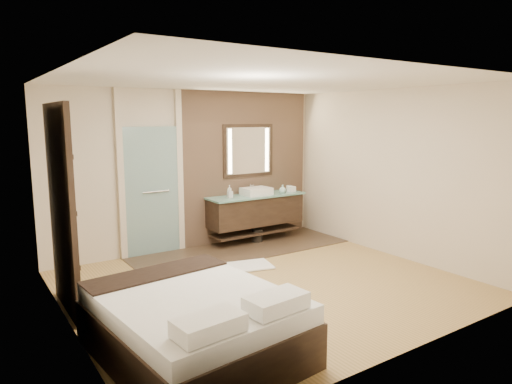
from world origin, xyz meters
TOP-DOWN VIEW (x-y plane):
  - floor at (0.00, 0.00)m, footprint 5.00×5.00m
  - tile_strip at (0.60, 1.60)m, footprint 3.80×1.30m
  - stone_wall at (1.10, 2.21)m, footprint 2.60×0.08m
  - vanity at (1.10, 1.92)m, footprint 1.85×0.55m
  - mirror_unit at (1.10, 2.16)m, footprint 1.06×0.04m
  - frosted_door at (-0.75, 2.20)m, footprint 1.10×0.12m
  - shoji_partition at (-2.43, 0.60)m, footprint 0.06×1.20m
  - bed at (-1.65, -1.16)m, footprint 1.74×2.09m
  - bath_mat at (0.17, 0.75)m, footprint 0.82×0.66m
  - waste_bin at (1.08, 1.85)m, footprint 0.20×0.20m
  - tissue_box at (1.85, 1.84)m, footprint 0.13×0.13m
  - soap_bottle_a at (0.57, 1.94)m, footprint 0.10×0.10m
  - soap_bottle_b at (0.55, 1.89)m, footprint 0.08×0.08m
  - soap_bottle_c at (1.62, 1.80)m, footprint 0.14×0.14m
  - cup at (1.92, 1.98)m, footprint 0.13×0.13m

SIDE VIEW (x-z plane):
  - floor at x=0.00m, z-range 0.00..0.00m
  - tile_strip at x=0.60m, z-range 0.00..0.01m
  - bath_mat at x=0.17m, z-range 0.01..0.03m
  - waste_bin at x=1.08m, z-range 0.00..0.25m
  - bed at x=-1.65m, z-range -0.06..0.69m
  - vanity at x=1.10m, z-range 0.14..1.02m
  - cup at x=1.92m, z-range 0.86..0.96m
  - tissue_box at x=1.85m, z-range 0.86..0.97m
  - soap_bottle_c at x=1.62m, z-range 0.86..1.02m
  - soap_bottle_b at x=0.55m, z-range 0.86..1.04m
  - soap_bottle_a at x=0.57m, z-range 0.86..1.08m
  - frosted_door at x=-0.75m, z-range -0.21..2.49m
  - shoji_partition at x=-2.43m, z-range 0.01..2.41m
  - stone_wall at x=1.10m, z-range 0.00..2.70m
  - mirror_unit at x=1.10m, z-range 1.17..2.13m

